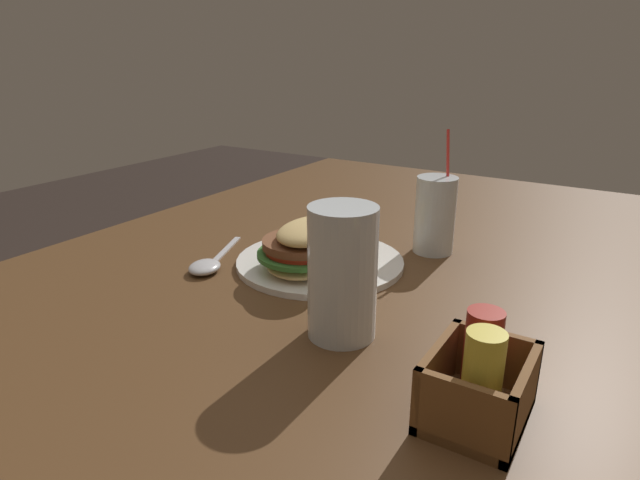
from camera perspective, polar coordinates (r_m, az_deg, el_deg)
name	(u,v)px	position (r m, az deg, el deg)	size (l,w,h in m)	color
dining_table	(379,315)	(0.93, 6.28, -7.92)	(1.42, 1.06, 0.75)	brown
meal_plate_near	(312,252)	(0.84, -0.83, -1.27)	(0.28, 0.27, 0.10)	white
beer_glass	(342,278)	(0.64, 2.38, -4.08)	(0.08, 0.08, 0.16)	silver
juice_glass	(435,219)	(0.93, 12.15, 2.22)	(0.07, 0.07, 0.21)	silver
spoon	(206,266)	(0.86, -12.03, -2.69)	(0.19, 0.10, 0.02)	silver
condiment_caddy	(479,383)	(0.53, 16.61, -14.45)	(0.11, 0.09, 0.10)	brown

